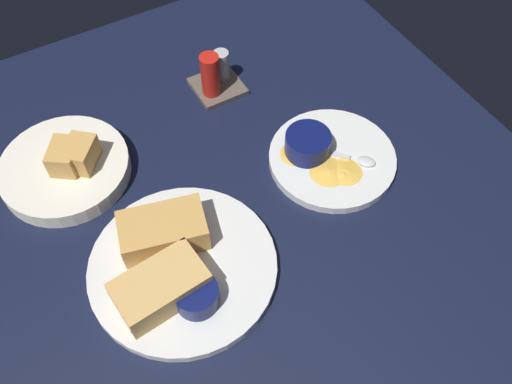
% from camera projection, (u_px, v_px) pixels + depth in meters
% --- Properties ---
extents(ground_plane, '(1.10, 1.10, 0.03)m').
position_uv_depth(ground_plane, '(217.00, 221.00, 0.91)').
color(ground_plane, black).
extents(plate_sandwich_main, '(0.29, 0.29, 0.02)m').
position_uv_depth(plate_sandwich_main, '(183.00, 267.00, 0.83)').
color(plate_sandwich_main, silver).
rests_on(plate_sandwich_main, ground_plane).
extents(sandwich_half_near, '(0.15, 0.11, 0.05)m').
position_uv_depth(sandwich_half_near, '(163.00, 231.00, 0.83)').
color(sandwich_half_near, tan).
rests_on(sandwich_half_near, plate_sandwich_main).
extents(sandwich_half_far, '(0.14, 0.09, 0.05)m').
position_uv_depth(sandwich_half_far, '(161.00, 287.00, 0.78)').
color(sandwich_half_far, tan).
rests_on(sandwich_half_far, plate_sandwich_main).
extents(ramekin_dark_sauce, '(0.06, 0.06, 0.04)m').
position_uv_depth(ramekin_dark_sauce, '(197.00, 295.00, 0.78)').
color(ramekin_dark_sauce, '#0C144C').
rests_on(ramekin_dark_sauce, plate_sandwich_main).
extents(spoon_by_dark_ramekin, '(0.03, 0.10, 0.01)m').
position_uv_depth(spoon_by_dark_ramekin, '(176.00, 274.00, 0.81)').
color(spoon_by_dark_ramekin, silver).
rests_on(spoon_by_dark_ramekin, plate_sandwich_main).
extents(plate_chips_companion, '(0.22, 0.22, 0.02)m').
position_uv_depth(plate_chips_companion, '(331.00, 157.00, 0.96)').
color(plate_chips_companion, silver).
rests_on(plate_chips_companion, ground_plane).
extents(ramekin_light_gravy, '(0.08, 0.08, 0.04)m').
position_uv_depth(ramekin_light_gravy, '(308.00, 143.00, 0.94)').
color(ramekin_light_gravy, '#0C144C').
rests_on(ramekin_light_gravy, plate_chips_companion).
extents(spoon_by_gravy_ramekin, '(0.08, 0.08, 0.01)m').
position_uv_depth(spoon_by_gravy_ramekin, '(359.00, 160.00, 0.94)').
color(spoon_by_gravy_ramekin, silver).
rests_on(spoon_by_gravy_ramekin, plate_chips_companion).
extents(plantain_chip_scatter, '(0.13, 0.15, 0.01)m').
position_uv_depth(plantain_chip_scatter, '(323.00, 164.00, 0.94)').
color(plantain_chip_scatter, gold).
rests_on(plantain_chip_scatter, plate_chips_companion).
extents(bread_basket_rear, '(0.22, 0.22, 0.08)m').
position_uv_depth(bread_basket_rear, '(66.00, 167.00, 0.93)').
color(bread_basket_rear, silver).
rests_on(bread_basket_rear, ground_plane).
extents(condiment_caddy, '(0.09, 0.09, 0.10)m').
position_uv_depth(condiment_caddy, '(215.00, 77.00, 1.04)').
color(condiment_caddy, brown).
rests_on(condiment_caddy, ground_plane).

